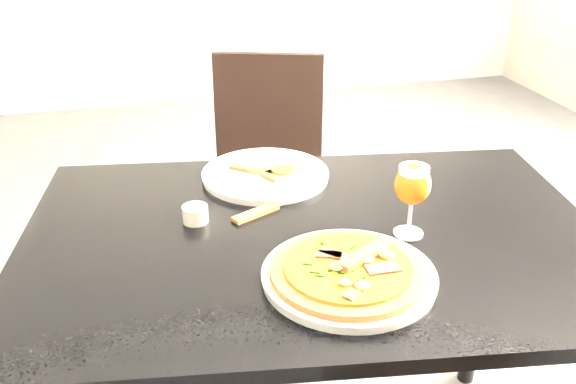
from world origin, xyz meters
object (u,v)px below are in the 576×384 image
object	(u,v)px
dining_table	(313,270)
chair_far	(266,172)
beer_glass	(413,185)
pizza	(348,270)

from	to	relation	value
dining_table	chair_far	distance (m)	0.92
dining_table	beer_glass	bearing A→B (deg)	-6.72
dining_table	pizza	world-z (taller)	pizza
dining_table	beer_glass	size ratio (longest dim) A/B	8.42
chair_far	beer_glass	distance (m)	1.03
chair_far	dining_table	bearing A→B (deg)	-77.65
chair_far	pizza	xyz separation A→B (m)	(-0.09, -1.08, 0.30)
dining_table	pizza	bearing A→B (deg)	-78.11
pizza	beer_glass	xyz separation A→B (m)	(0.18, 0.13, 0.09)
chair_far	pizza	size ratio (longest dim) A/B	3.10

